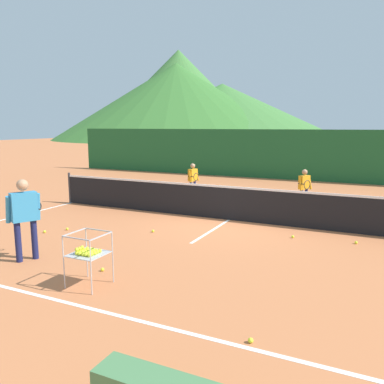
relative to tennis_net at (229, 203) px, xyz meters
The scene contains 21 objects.
ground_plane 0.50m from the tennis_net, ahead, with size 120.00×120.00×0.00m, color #C67042.
line_baseline_near 6.07m from the tennis_net, 90.00° to the right, with size 11.64×0.08×0.01m, color white.
line_baseline_far 4.97m from the tennis_net, 90.00° to the left, with size 11.64×0.08×0.01m, color white.
line_sideline_west 5.84m from the tennis_net, behind, with size 0.08×10.99×0.01m, color white.
line_service_center 0.50m from the tennis_net, ahead, with size 0.08×5.02×0.01m, color white.
tennis_net is the anchor object (origin of this frame).
instructor 5.51m from the tennis_net, 116.59° to the right, with size 0.51×0.82×1.63m.
student_0 3.61m from the tennis_net, 132.04° to the left, with size 0.41×0.67×1.28m.
student_1 3.04m from the tennis_net, 57.62° to the left, with size 0.42×0.70×1.27m.
ball_cart 5.40m from the tennis_net, 95.47° to the right, with size 0.58×0.58×0.90m.
tennis_ball_0 3.55m from the tennis_net, 15.27° to the right, with size 0.07×0.07×0.07m, color yellow.
tennis_ball_1 2.47m from the tennis_net, 121.59° to the right, with size 0.07×0.07×0.07m, color yellow.
tennis_ball_2 2.32m from the tennis_net, 27.94° to the right, with size 0.07×0.07×0.07m, color yellow.
tennis_ball_3 4.84m from the tennis_net, 98.60° to the right, with size 0.07×0.07×0.07m, color yellow.
tennis_ball_4 6.43m from the tennis_net, 67.41° to the right, with size 0.07×0.07×0.07m, color yellow.
tennis_ball_5 4.96m from the tennis_net, 138.25° to the right, with size 0.07×0.07×0.07m, color yellow.
tennis_ball_6 4.43m from the tennis_net, 139.78° to the right, with size 0.07×0.07×0.07m, color yellow.
windscreen_fence 9.26m from the tennis_net, 90.00° to the left, with size 25.61×0.08×2.47m, color #1E5B2D.
hill_0 69.11m from the tennis_net, 119.02° to the left, with size 48.10×48.10×14.71m, color #38702D.
hill_1 71.70m from the tennis_net, 111.45° to the left, with size 48.17×48.17×11.09m, color #427A38.
hill_2 72.84m from the tennis_net, 118.58° to the left, with size 36.48×36.48×17.90m, color #427A38.
Camera 1 is at (3.73, -10.24, 2.65)m, focal length 36.64 mm.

